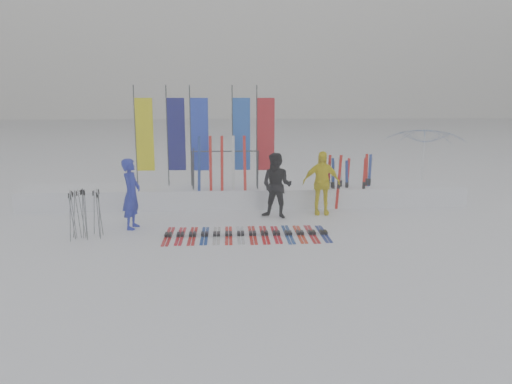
{
  "coord_description": "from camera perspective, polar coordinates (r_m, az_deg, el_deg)",
  "views": [
    {
      "loc": [
        -0.53,
        -11.18,
        3.53
      ],
      "look_at": [
        0.2,
        1.6,
        1.0
      ],
      "focal_mm": 35.0,
      "sensor_mm": 36.0,
      "label": 1
    }
  ],
  "objects": [
    {
      "name": "ski_rack",
      "position": [
        15.53,
        -3.54,
        3.22
      ],
      "size": [
        2.04,
        0.8,
        1.23
      ],
      "color": "#383A3F",
      "rests_on": "ground"
    },
    {
      "name": "person_black",
      "position": [
        14.28,
        2.39,
        0.73
      ],
      "size": [
        1.13,
        1.02,
        1.88
      ],
      "primitive_type": "imported",
      "rotation": [
        0.0,
        0.0,
        -0.42
      ],
      "color": "black",
      "rests_on": "ground"
    },
    {
      "name": "tent_canopy",
      "position": [
        17.98,
        18.57,
        3.25
      ],
      "size": [
        3.36,
        3.4,
        2.46
      ],
      "primitive_type": "imported",
      "rotation": [
        0.0,
        0.0,
        -0.3
      ],
      "color": "white",
      "rests_on": "ground"
    },
    {
      "name": "upright_skis",
      "position": [
        16.14,
        10.57,
        1.19
      ],
      "size": [
        1.52,
        0.92,
        1.69
      ],
      "color": "red",
      "rests_on": "ground"
    },
    {
      "name": "ground",
      "position": [
        11.74,
        -0.53,
        -6.33
      ],
      "size": [
        120.0,
        120.0,
        0.0
      ],
      "primitive_type": "plane",
      "color": "white",
      "rests_on": "ground"
    },
    {
      "name": "snow_bank",
      "position": [
        16.12,
        -1.32,
        -0.38
      ],
      "size": [
        14.0,
        1.6,
        0.6
      ],
      "primitive_type": "cube",
      "color": "white",
      "rests_on": "ground"
    },
    {
      "name": "ski_row",
      "position": [
        12.69,
        -1.09,
        -4.81
      ],
      "size": [
        4.11,
        1.7,
        0.07
      ],
      "color": "#B00E13",
      "rests_on": "ground"
    },
    {
      "name": "person_yellow",
      "position": [
        14.84,
        7.47,
        1.04
      ],
      "size": [
        1.12,
        0.5,
        1.88
      ],
      "primitive_type": "imported",
      "rotation": [
        0.0,
        0.0,
        -0.04
      ],
      "color": "yellow",
      "rests_on": "ground"
    },
    {
      "name": "feather_flags",
      "position": [
        16.06,
        -5.88,
        6.53
      ],
      "size": [
        4.43,
        0.19,
        3.2
      ],
      "color": "#383A3F",
      "rests_on": "ground"
    },
    {
      "name": "person_blue",
      "position": [
        13.54,
        -14.05,
        -0.2
      ],
      "size": [
        0.55,
        0.75,
        1.87
      ],
      "primitive_type": "imported",
      "rotation": [
        0.0,
        0.0,
        1.41
      ],
      "color": "#1B27A2",
      "rests_on": "ground"
    },
    {
      "name": "pole_cluster",
      "position": [
        13.04,
        -19.04,
        -2.43
      ],
      "size": [
        0.77,
        0.7,
        1.25
      ],
      "color": "#595B60",
      "rests_on": "ground"
    }
  ]
}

